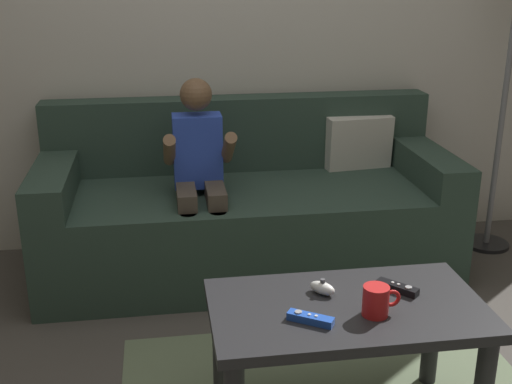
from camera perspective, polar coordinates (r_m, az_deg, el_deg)
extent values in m
cube|color=beige|center=(3.44, -2.63, 15.77)|extent=(4.58, 0.05, 2.50)
cube|color=#2D4238|center=(3.24, -0.73, -3.23)|extent=(1.99, 0.80, 0.44)
cube|color=#2D4238|center=(3.42, -1.51, 5.18)|extent=(1.99, 0.16, 0.38)
cube|color=#2D4238|center=(3.15, -17.25, 0.94)|extent=(0.18, 0.80, 0.15)
cube|color=#2D4238|center=(3.38, 14.62, 2.41)|extent=(0.18, 0.80, 0.15)
cube|color=silver|center=(3.48, 8.88, 4.36)|extent=(0.36, 0.17, 0.28)
cylinder|color=#4C4238|center=(2.93, -5.80, -5.92)|extent=(0.07, 0.07, 0.44)
cylinder|color=#4C4238|center=(2.94, -3.23, -5.78)|extent=(0.07, 0.07, 0.44)
cube|color=#4C4238|center=(2.96, -6.12, -0.33)|extent=(0.09, 0.28, 0.09)
cube|color=#4C4238|center=(2.97, -3.59, -0.21)|extent=(0.09, 0.28, 0.09)
cube|color=blue|center=(3.04, -5.13, 3.62)|extent=(0.22, 0.13, 0.34)
cylinder|color=brown|center=(2.91, -7.58, 3.63)|extent=(0.05, 0.25, 0.20)
cylinder|color=brown|center=(2.92, -2.41, 3.87)|extent=(0.05, 0.25, 0.20)
sphere|color=brown|center=(2.98, -5.28, 8.49)|extent=(0.15, 0.15, 0.15)
cube|color=#232326|center=(2.09, 7.99, -10.14)|extent=(0.86, 0.48, 0.04)
cylinder|color=#232326|center=(2.31, -3.06, -13.55)|extent=(0.06, 0.06, 0.42)
cylinder|color=#232326|center=(2.48, 15.13, -11.67)|extent=(0.06, 0.06, 0.42)
cube|color=blue|center=(1.97, 4.78, -10.99)|extent=(0.14, 0.11, 0.02)
cylinder|color=#99999E|center=(1.98, 3.73, -10.42)|extent=(0.02, 0.02, 0.00)
cylinder|color=silver|center=(1.97, 4.70, -10.63)|extent=(0.01, 0.01, 0.00)
cylinder|color=silver|center=(1.96, 5.29, -10.74)|extent=(0.01, 0.01, 0.00)
ellipsoid|color=white|center=(2.13, 5.83, -8.36)|extent=(0.09, 0.10, 0.04)
cylinder|color=#4C4C51|center=(2.12, 5.85, -7.74)|extent=(0.02, 0.02, 0.01)
cube|color=black|center=(2.19, 12.26, -8.18)|extent=(0.12, 0.13, 0.02)
cylinder|color=#99999E|center=(2.17, 13.20, -8.12)|extent=(0.02, 0.02, 0.00)
cylinder|color=silver|center=(2.18, 12.37, -7.89)|extent=(0.01, 0.01, 0.00)
cylinder|color=silver|center=(2.19, 11.87, -7.75)|extent=(0.01, 0.01, 0.00)
cylinder|color=red|center=(2.02, 10.42, -9.35)|extent=(0.08, 0.08, 0.09)
torus|color=red|center=(2.03, 11.78, -9.08)|extent=(0.06, 0.01, 0.06)
cylinder|color=black|center=(3.81, 19.47, -4.27)|extent=(0.24, 0.24, 0.02)
cylinder|color=slate|center=(3.58, 20.85, 7.18)|extent=(0.03, 0.03, 1.53)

